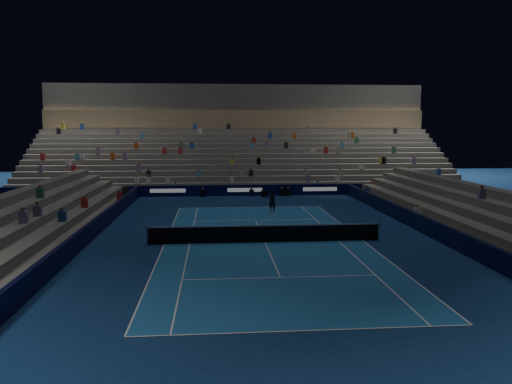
{
  "coord_description": "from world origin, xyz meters",
  "views": [
    {
      "loc": [
        -2.69,
        -26.36,
        6.34
      ],
      "look_at": [
        0.0,
        6.0,
        2.0
      ],
      "focal_mm": 34.58,
      "sensor_mm": 36.0,
      "label": 1
    }
  ],
  "objects": [
    {
      "name": "grandstand_east",
      "position": [
        13.17,
        0.0,
        0.92
      ],
      "size": [
        5.0,
        37.0,
        2.5
      ],
      "color": "#5F5F5A",
      "rests_on": "ground"
    },
    {
      "name": "ground",
      "position": [
        0.0,
        0.0,
        0.0
      ],
      "size": [
        90.0,
        90.0,
        0.0
      ],
      "primitive_type": "plane",
      "color": "navy",
      "rests_on": "ground"
    },
    {
      "name": "sponsor_barrier_far",
      "position": [
        0.0,
        18.5,
        0.5
      ],
      "size": [
        44.0,
        0.25,
        1.0
      ],
      "primitive_type": "cube",
      "color": "#080A33",
      "rests_on": "ground"
    },
    {
      "name": "broadcast_camera",
      "position": [
        1.72,
        17.52,
        0.3
      ],
      "size": [
        0.57,
        0.95,
        0.58
      ],
      "color": "black",
      "rests_on": "ground"
    },
    {
      "name": "tennis_player",
      "position": [
        1.52,
        9.75,
        0.84
      ],
      "size": [
        0.72,
        0.61,
        1.68
      ],
      "primitive_type": "imported",
      "rotation": [
        0.0,
        0.0,
        3.55
      ],
      "color": "black",
      "rests_on": "ground"
    },
    {
      "name": "sponsor_barrier_east",
      "position": [
        9.7,
        0.0,
        0.5
      ],
      "size": [
        0.25,
        37.0,
        1.0
      ],
      "primitive_type": "cube",
      "color": "black",
      "rests_on": "ground"
    },
    {
      "name": "tennis_net",
      "position": [
        0.0,
        0.0,
        0.5
      ],
      "size": [
        12.9,
        0.1,
        1.1
      ],
      "color": "#B2B2B7",
      "rests_on": "ground"
    },
    {
      "name": "court_surface",
      "position": [
        0.0,
        0.0,
        0.01
      ],
      "size": [
        10.97,
        23.77,
        0.01
      ],
      "primitive_type": "cube",
      "color": "#1B5797",
      "rests_on": "ground"
    },
    {
      "name": "sponsor_barrier_west",
      "position": [
        -9.7,
        0.0,
        0.5
      ],
      "size": [
        0.25,
        37.0,
        1.0
      ],
      "primitive_type": "cube",
      "color": "black",
      "rests_on": "ground"
    },
    {
      "name": "grandstand_main",
      "position": [
        0.0,
        27.9,
        3.38
      ],
      "size": [
        44.0,
        15.2,
        11.2
      ],
      "color": "slate",
      "rests_on": "ground"
    },
    {
      "name": "grandstand_west",
      "position": [
        -13.17,
        0.0,
        0.92
      ],
      "size": [
        5.0,
        37.0,
        2.5
      ],
      "color": "#63635E",
      "rests_on": "ground"
    }
  ]
}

